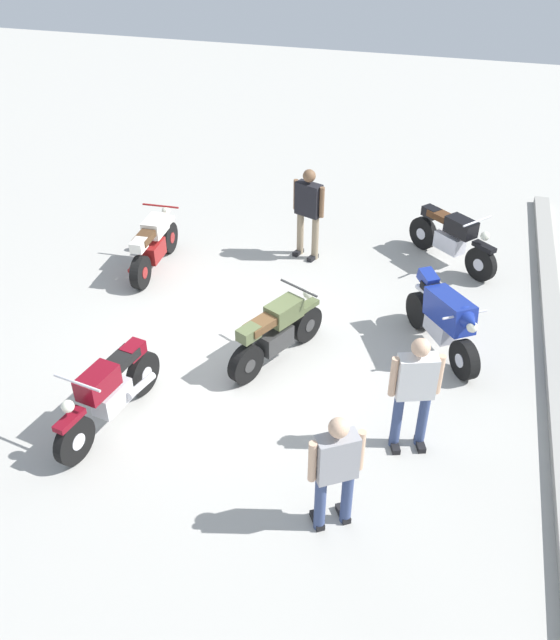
% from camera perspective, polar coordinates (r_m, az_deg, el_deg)
% --- Properties ---
extents(ground_plane, '(40.00, 40.00, 0.00)m').
position_cam_1_polar(ground_plane, '(10.15, -3.09, -2.83)').
color(ground_plane, '#ADAAA3').
extents(curb_edge, '(14.00, 0.30, 0.15)m').
position_cam_1_polar(curb_edge, '(9.89, 23.21, -6.83)').
color(curb_edge, gray).
rests_on(curb_edge, ground).
extents(motorcycle_maroon_cruiser, '(2.08, 0.77, 1.09)m').
position_cam_1_polar(motorcycle_maroon_cruiser, '(8.90, -14.67, -6.18)').
color(motorcycle_maroon_cruiser, black).
rests_on(motorcycle_maroon_cruiser, ground).
extents(motorcycle_olive_vintage, '(1.83, 1.05, 1.07)m').
position_cam_1_polar(motorcycle_olive_vintage, '(9.71, -0.31, -1.15)').
color(motorcycle_olive_vintage, black).
rests_on(motorcycle_olive_vintage, ground).
extents(motorcycle_blue_sportbike, '(1.73, 1.24, 1.14)m').
position_cam_1_polar(motorcycle_blue_sportbike, '(10.15, 14.17, 0.15)').
color(motorcycle_blue_sportbike, black).
rests_on(motorcycle_blue_sportbike, ground).
extents(motorcycle_cream_vintage, '(1.96, 0.70, 1.07)m').
position_cam_1_polar(motorcycle_cream_vintage, '(12.24, -10.99, 6.41)').
color(motorcycle_cream_vintage, black).
rests_on(motorcycle_cream_vintage, ground).
extents(motorcycle_black_cruiser, '(1.42, 1.69, 1.09)m').
position_cam_1_polar(motorcycle_black_cruiser, '(12.61, 14.80, 6.94)').
color(motorcycle_black_cruiser, black).
rests_on(motorcycle_black_cruiser, ground).
extents(person_in_white_shirt, '(0.44, 0.64, 1.70)m').
position_cam_1_polar(person_in_white_shirt, '(8.18, 11.68, -5.79)').
color(person_in_white_shirt, '#384772').
rests_on(person_in_white_shirt, ground).
extents(person_in_gray_shirt, '(0.49, 0.58, 1.63)m').
position_cam_1_polar(person_in_gray_shirt, '(7.18, 4.89, -12.76)').
color(person_in_gray_shirt, '#384772').
rests_on(person_in_gray_shirt, ground).
extents(person_in_black_shirt, '(0.44, 0.66, 1.75)m').
position_cam_1_polar(person_in_black_shirt, '(12.23, 2.49, 9.77)').
color(person_in_black_shirt, gray).
rests_on(person_in_black_shirt, ground).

